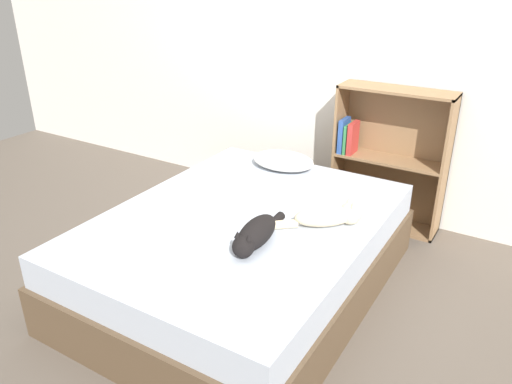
{
  "coord_description": "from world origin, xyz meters",
  "views": [
    {
      "loc": [
        1.45,
        -2.24,
        1.9
      ],
      "look_at": [
        0.0,
        0.15,
        0.61
      ],
      "focal_mm": 35.0,
      "sensor_mm": 36.0,
      "label": 1
    }
  ],
  "objects_px": {
    "bookshelf": "(388,156)",
    "cat_dark": "(255,234)",
    "bed": "(243,253)",
    "cat_light": "(330,215)",
    "pillow": "(283,161)"
  },
  "relations": [
    {
      "from": "bookshelf",
      "to": "cat_dark",
      "type": "bearing_deg",
      "value": -97.64
    },
    {
      "from": "bed",
      "to": "cat_dark",
      "type": "xyz_separation_m",
      "value": [
        0.24,
        -0.25,
        0.33
      ]
    },
    {
      "from": "bed",
      "to": "cat_light",
      "type": "xyz_separation_m",
      "value": [
        0.49,
        0.17,
        0.32
      ]
    },
    {
      "from": "cat_light",
      "to": "pillow",
      "type": "bearing_deg",
      "value": 95.51
    },
    {
      "from": "pillow",
      "to": "cat_light",
      "type": "xyz_separation_m",
      "value": [
        0.66,
        -0.65,
        0.01
      ]
    },
    {
      "from": "cat_dark",
      "to": "bed",
      "type": "bearing_deg",
      "value": -140.39
    },
    {
      "from": "cat_light",
      "to": "bookshelf",
      "type": "relative_size",
      "value": 0.42
    },
    {
      "from": "bed",
      "to": "bookshelf",
      "type": "bearing_deg",
      "value": 71.26
    },
    {
      "from": "bed",
      "to": "cat_dark",
      "type": "height_order",
      "value": "cat_dark"
    },
    {
      "from": "pillow",
      "to": "cat_dark",
      "type": "bearing_deg",
      "value": -69.04
    },
    {
      "from": "pillow",
      "to": "cat_light",
      "type": "bearing_deg",
      "value": -44.59
    },
    {
      "from": "bed",
      "to": "cat_dark",
      "type": "distance_m",
      "value": 0.48
    },
    {
      "from": "cat_light",
      "to": "bookshelf",
      "type": "distance_m",
      "value": 1.18
    },
    {
      "from": "pillow",
      "to": "bookshelf",
      "type": "bearing_deg",
      "value": 39.99
    },
    {
      "from": "bed",
      "to": "cat_dark",
      "type": "bearing_deg",
      "value": -46.19
    }
  ]
}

